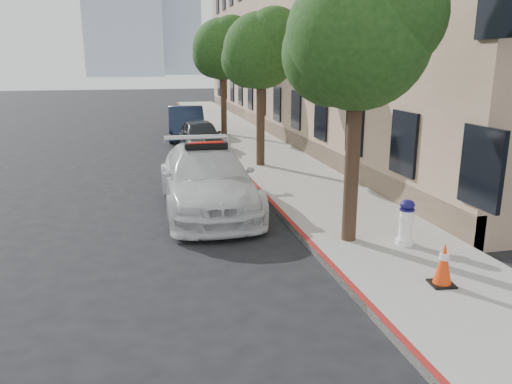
{
  "coord_description": "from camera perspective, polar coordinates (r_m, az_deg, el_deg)",
  "views": [
    {
      "loc": [
        -1.25,
        -11.27,
        3.82
      ],
      "look_at": [
        1.15,
        -0.88,
        1.0
      ],
      "focal_mm": 35.0,
      "sensor_mm": 36.0,
      "label": 1
    }
  ],
  "objects": [
    {
      "name": "tree_mid",
      "position": [
        17.76,
        0.65,
        15.91
      ],
      "size": [
        2.77,
        2.64,
        5.43
      ],
      "color": "black",
      "rests_on": "sidewalk"
    },
    {
      "name": "tree_near",
      "position": [
        10.16,
        11.83,
        17.07
      ],
      "size": [
        2.92,
        2.82,
        5.62
      ],
      "color": "black",
      "rests_on": "sidewalk"
    },
    {
      "name": "sidewalk",
      "position": [
        22.13,
        -0.15,
        5.08
      ],
      "size": [
        3.2,
        50.0,
        0.15
      ],
      "primitive_type": "cube",
      "color": "gray",
      "rests_on": "ground"
    },
    {
      "name": "building",
      "position": [
        28.3,
        9.09,
        17.03
      ],
      "size": [
        8.0,
        36.0,
        10.0
      ],
      "primitive_type": "cube",
      "color": "tan",
      "rests_on": "ground"
    },
    {
      "name": "tree_far",
      "position": [
        25.6,
        -3.74,
        16.05
      ],
      "size": [
        3.1,
        3.0,
        5.81
      ],
      "color": "black",
      "rests_on": "sidewalk"
    },
    {
      "name": "fire_hydrant",
      "position": [
        10.65,
        16.77,
        -3.37
      ],
      "size": [
        0.4,
        0.36,
        0.95
      ],
      "rotation": [
        0.0,
        0.0,
        0.33
      ],
      "color": "white",
      "rests_on": "sidewalk"
    },
    {
      "name": "traffic_cone",
      "position": [
        8.99,
        20.65,
        -7.74
      ],
      "size": [
        0.44,
        0.44,
        0.75
      ],
      "rotation": [
        0.0,
        0.0,
        -0.12
      ],
      "color": "black",
      "rests_on": "sidewalk"
    },
    {
      "name": "parked_car_mid",
      "position": [
        21.61,
        -6.39,
        6.39
      ],
      "size": [
        1.79,
        4.1,
        1.38
      ],
      "primitive_type": "imported",
      "rotation": [
        0.0,
        0.0,
        0.04
      ],
      "color": "#202329",
      "rests_on": "ground"
    },
    {
      "name": "curb_strip",
      "position": [
        21.85,
        -4.1,
        4.91
      ],
      "size": [
        0.12,
        50.0,
        0.15
      ],
      "primitive_type": "cube",
      "color": "maroon",
      "rests_on": "ground"
    },
    {
      "name": "parked_car_far",
      "position": [
        25.32,
        -8.0,
        7.83
      ],
      "size": [
        1.99,
        4.95,
        1.6
      ],
      "primitive_type": "imported",
      "rotation": [
        0.0,
        0.0,
        -0.06
      ],
      "color": "#141E33",
      "rests_on": "ground"
    },
    {
      "name": "police_car",
      "position": [
        13.12,
        -5.63,
        1.53
      ],
      "size": [
        2.33,
        5.66,
        1.79
      ],
      "rotation": [
        0.0,
        0.0,
        -0.01
      ],
      "color": "silver",
      "rests_on": "ground"
    },
    {
      "name": "ground",
      "position": [
        11.96,
        -6.33,
        -3.9
      ],
      "size": [
        120.0,
        120.0,
        0.0
      ],
      "primitive_type": "plane",
      "color": "black",
      "rests_on": "ground"
    }
  ]
}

